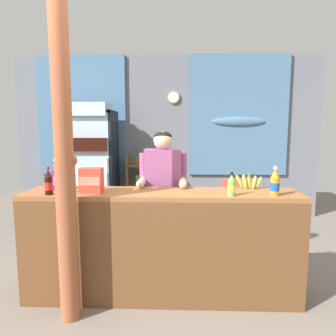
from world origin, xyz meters
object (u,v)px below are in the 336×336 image
(timber_post, at_px, (65,170))
(drink_fridge, at_px, (92,159))
(soda_bottle_cola, at_px, (49,183))
(soda_bottle_lime_soda, at_px, (231,186))
(stall_counter, at_px, (161,239))
(bottle_shelf_rack, at_px, (141,187))
(shopkeeper, at_px, (163,187))
(plastic_lawn_chair, at_px, (235,203))
(soda_bottle_orange_soda, at_px, (275,183))
(banana_bunch, at_px, (249,182))
(snack_box_crackers, at_px, (91,180))
(soda_bottle_grape_soda, at_px, (57,177))

(timber_post, height_order, drink_fridge, timber_post)
(soda_bottle_cola, relative_size, soda_bottle_lime_soda, 1.20)
(stall_counter, bearing_deg, bottle_shelf_rack, 100.92)
(timber_post, height_order, shopkeeper, timber_post)
(plastic_lawn_chair, bearing_deg, soda_bottle_cola, -137.32)
(shopkeeper, distance_m, soda_bottle_cola, 1.11)
(soda_bottle_orange_soda, relative_size, banana_bunch, 0.93)
(timber_post, xyz_separation_m, soda_bottle_orange_soda, (1.69, 0.24, -0.14))
(soda_bottle_cola, distance_m, soda_bottle_lime_soda, 1.55)
(drink_fridge, relative_size, soda_bottle_lime_soda, 9.56)
(snack_box_crackers, bearing_deg, soda_bottle_orange_soda, -2.52)
(timber_post, bearing_deg, banana_bunch, 18.84)
(timber_post, height_order, plastic_lawn_chair, timber_post)
(plastic_lawn_chair, bearing_deg, drink_fridge, 166.69)
(plastic_lawn_chair, distance_m, soda_bottle_orange_soda, 1.85)
(bottle_shelf_rack, xyz_separation_m, plastic_lawn_chair, (1.44, -0.72, -0.08))
(plastic_lawn_chair, height_order, soda_bottle_orange_soda, soda_bottle_orange_soda)
(soda_bottle_lime_soda, xyz_separation_m, banana_bunch, (0.22, 0.30, -0.02))
(snack_box_crackers, bearing_deg, stall_counter, -3.41)
(stall_counter, distance_m, timber_post, 1.01)
(bottle_shelf_rack, relative_size, snack_box_crackers, 5.01)
(snack_box_crackers, bearing_deg, banana_bunch, 8.76)
(stall_counter, relative_size, drink_fridge, 1.28)
(drink_fridge, height_order, soda_bottle_lime_soda, drink_fridge)
(soda_bottle_grape_soda, relative_size, soda_bottle_cola, 1.21)
(bottle_shelf_rack, xyz_separation_m, soda_bottle_lime_soda, (1.07, -2.49, 0.50))
(stall_counter, height_order, soda_bottle_grape_soda, soda_bottle_grape_soda)
(timber_post, xyz_separation_m, snack_box_crackers, (0.12, 0.31, -0.13))
(snack_box_crackers, distance_m, banana_bunch, 1.45)
(drink_fridge, relative_size, banana_bunch, 7.21)
(soda_bottle_cola, bearing_deg, timber_post, -43.45)
(banana_bunch, bearing_deg, soda_bottle_grape_soda, -176.56)
(soda_bottle_orange_soda, bearing_deg, banana_bunch, 116.91)
(bottle_shelf_rack, xyz_separation_m, soda_bottle_orange_soda, (1.43, -2.47, 0.52))
(timber_post, distance_m, banana_bunch, 1.64)
(banana_bunch, bearing_deg, stall_counter, -162.53)
(plastic_lawn_chair, bearing_deg, shopkeeper, -128.67)
(stall_counter, height_order, banana_bunch, banana_bunch)
(drink_fridge, distance_m, snack_box_crackers, 2.29)
(plastic_lawn_chair, relative_size, banana_bunch, 3.20)
(stall_counter, bearing_deg, drink_fridge, 118.84)
(timber_post, bearing_deg, plastic_lawn_chair, 49.49)
(soda_bottle_lime_soda, bearing_deg, plastic_lawn_chair, 78.13)
(drink_fridge, bearing_deg, snack_box_crackers, -74.28)
(stall_counter, xyz_separation_m, plastic_lawn_chair, (0.97, 1.72, -0.09))
(drink_fridge, distance_m, soda_bottle_lime_soda, 2.93)
(stall_counter, xyz_separation_m, soda_bottle_orange_soda, (0.96, -0.03, 0.51))
(drink_fridge, distance_m, soda_bottle_grape_soda, 2.11)
(timber_post, bearing_deg, soda_bottle_cola, 136.55)
(plastic_lawn_chair, bearing_deg, stall_counter, -119.41)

